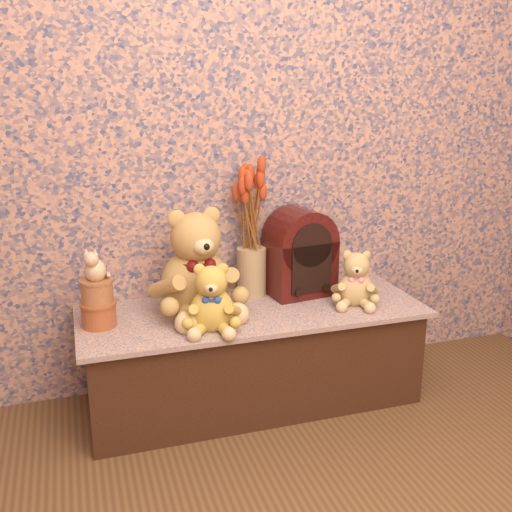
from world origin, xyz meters
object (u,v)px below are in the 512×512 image
(cathedral_radio, at_px, (300,252))
(ceramic_vase, at_px, (251,272))
(teddy_small, at_px, (356,275))
(teddy_medium, at_px, (212,294))
(biscuit_tin_lower, at_px, (99,315))
(cat_figurine, at_px, (95,263))
(teddy_large, at_px, (195,257))

(cathedral_radio, xyz_separation_m, ceramic_vase, (-0.21, 0.04, -0.09))
(teddy_small, bearing_deg, ceramic_vase, 172.93)
(teddy_medium, distance_m, biscuit_tin_lower, 0.44)
(teddy_medium, bearing_deg, cat_figurine, 174.96)
(teddy_medium, relative_size, cathedral_radio, 0.72)
(biscuit_tin_lower, bearing_deg, teddy_medium, -19.96)
(teddy_large, relative_size, cat_figurine, 3.50)
(teddy_medium, bearing_deg, ceramic_vase, 65.59)
(cathedral_radio, distance_m, cat_figurine, 0.87)
(teddy_large, relative_size, cathedral_radio, 1.20)
(teddy_large, height_order, cathedral_radio, teddy_large)
(teddy_small, distance_m, cat_figurine, 1.05)
(ceramic_vase, bearing_deg, biscuit_tin_lower, -166.56)
(cathedral_radio, height_order, ceramic_vase, cathedral_radio)
(biscuit_tin_lower, height_order, cat_figurine, cat_figurine)
(teddy_large, relative_size, teddy_medium, 1.66)
(ceramic_vase, bearing_deg, cathedral_radio, -11.73)
(ceramic_vase, xyz_separation_m, biscuit_tin_lower, (-0.66, -0.16, -0.06))
(ceramic_vase, xyz_separation_m, cat_figurine, (-0.66, -0.16, 0.15))
(teddy_large, distance_m, teddy_medium, 0.21)
(cat_figurine, bearing_deg, teddy_large, 29.84)
(teddy_large, relative_size, biscuit_tin_lower, 3.56)
(ceramic_vase, bearing_deg, cat_figurine, -166.56)
(teddy_small, bearing_deg, cathedral_radio, 157.30)
(cathedral_radio, bearing_deg, biscuit_tin_lower, 179.90)
(teddy_medium, height_order, cathedral_radio, cathedral_radio)
(teddy_small, xyz_separation_m, biscuit_tin_lower, (-1.04, 0.07, -0.08))
(ceramic_vase, distance_m, cat_figurine, 0.69)
(cat_figurine, bearing_deg, ceramic_vase, 36.86)
(teddy_large, bearing_deg, teddy_small, -17.73)
(teddy_medium, distance_m, teddy_small, 0.64)
(teddy_medium, height_order, biscuit_tin_lower, teddy_medium)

